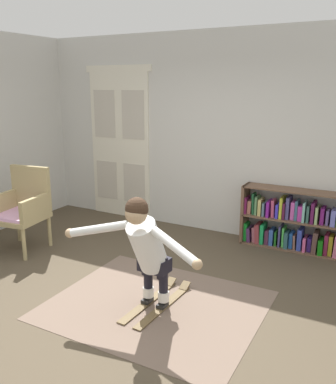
% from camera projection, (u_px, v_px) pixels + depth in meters
% --- Properties ---
extents(ground_plane, '(7.20, 7.20, 0.00)m').
position_uv_depth(ground_plane, '(121.00, 310.00, 4.07)').
color(ground_plane, '#4D4131').
extents(back_wall, '(6.00, 0.10, 2.90)m').
position_uv_depth(back_wall, '(221.00, 135.00, 5.92)').
color(back_wall, silver).
rests_on(back_wall, ground).
extents(double_door, '(1.22, 0.05, 2.45)m').
position_uv_depth(double_door, '(120.00, 143.00, 6.72)').
color(double_door, silver).
rests_on(double_door, ground).
extents(rug, '(2.06, 1.71, 0.01)m').
position_uv_depth(rug, '(156.00, 305.00, 4.15)').
color(rug, '#725E50').
rests_on(rug, ground).
extents(bookshelf, '(1.74, 0.30, 0.82)m').
position_uv_depth(bookshelf, '(307.00, 226.00, 5.41)').
color(bookshelf, brown).
rests_on(bookshelf, ground).
extents(wicker_chair, '(0.67, 0.67, 1.10)m').
position_uv_depth(wicker_chair, '(23.00, 207.00, 5.46)').
color(wicker_chair, tan).
rests_on(wicker_chair, ground).
extents(skis_pair, '(0.32, 0.98, 0.07)m').
position_uv_depth(skis_pair, '(158.00, 302.00, 4.17)').
color(skis_pair, brown).
rests_on(skis_pair, rug).
extents(person_skier, '(1.45, 0.64, 1.12)m').
position_uv_depth(person_skier, '(146.00, 245.00, 3.83)').
color(person_skier, white).
rests_on(person_skier, skis_pair).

